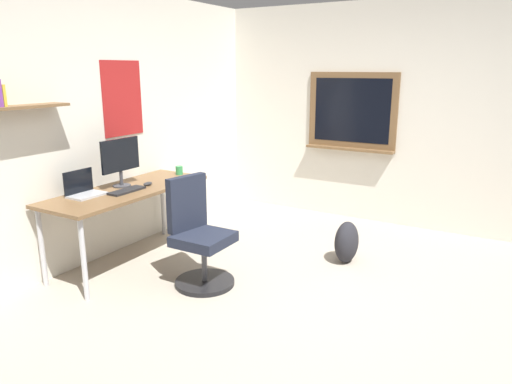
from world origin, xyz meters
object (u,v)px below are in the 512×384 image
Objects in this scene: computer_mouse at (148,184)px; coffee_mug at (179,170)px; desk at (128,195)px; backpack at (347,242)px; office_chair at (199,239)px; laptop at (84,190)px; monitor_primary at (120,159)px; keyboard at (127,191)px.

computer_mouse is 1.13× the size of coffee_mug.
desk is 0.75m from coffee_mug.
desk is 4.08× the size of backpack.
coffee_mug is (0.78, 0.83, 0.38)m from office_chair.
laptop is 0.47m from monitor_primary.
office_chair is 1.14m from laptop.
monitor_primary reaches higher than coffee_mug.
office_chair is at bearing -95.16° from monitor_primary.
office_chair is 0.86m from keyboard.
monitor_primary is 2.32m from backpack.
laptop is at bearing 158.02° from desk.
keyboard is 4.02× the size of coffee_mug.
monitor_primary is 4.46× the size of computer_mouse.
computer_mouse is at bearing -22.07° from laptop.
laptop is 2.51m from backpack.
keyboard is 2.15m from backpack.
office_chair reaches higher than coffee_mug.
monitor_primary reaches higher than backpack.
office_chair is at bearing -87.21° from keyboard.
keyboard is 0.28m from computer_mouse.
office_chair is 2.05× the size of monitor_primary.
computer_mouse is at bearing 0.00° from keyboard.
keyboard is 0.82m from coffee_mug.
computer_mouse is (0.24, 0.78, 0.35)m from office_chair.
office_chair is at bearing 138.88° from backpack.
monitor_primary is 0.35m from computer_mouse.
laptop reaches higher than office_chair.
keyboard is (-0.08, -0.08, 0.08)m from desk.
monitor_primary is (0.04, 0.10, 0.34)m from desk.
backpack is (1.14, -1.74, -0.54)m from keyboard.
desk is at bearing 43.81° from keyboard.
office_chair is 2.32× the size of backpack.
laptop is 0.67× the size of monitor_primary.
laptop is 2.98× the size of computer_mouse.
office_chair is 0.89m from computer_mouse.
office_chair is (-0.05, -0.86, -0.26)m from desk.
keyboard is at bearing -38.41° from laptop.
computer_mouse reaches higher than backpack.
desk is 0.42m from laptop.
desk reaches higher than backpack.
keyboard is (-0.04, 0.78, 0.34)m from office_chair.
laptop reaches higher than keyboard.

